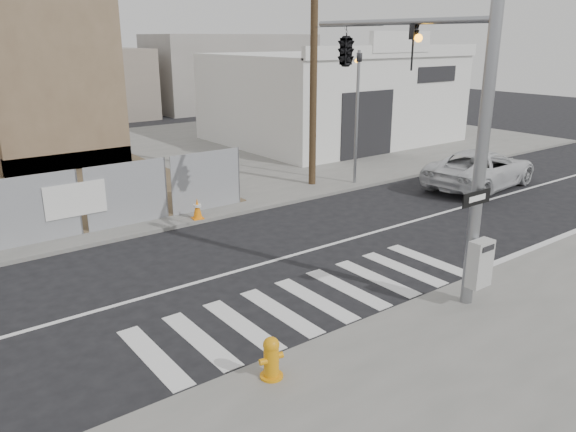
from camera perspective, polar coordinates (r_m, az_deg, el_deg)
ground at (r=14.95m, az=-3.41°, el=-5.11°), size 100.00×100.00×0.00m
sidewalk_far at (r=27.21m, az=-20.13°, el=4.48°), size 50.00×20.00×0.12m
signal_pole at (r=13.86m, az=9.98°, el=13.28°), size 0.96×5.87×7.00m
far_signal_pole at (r=22.53m, az=7.07°, el=11.71°), size 0.16×0.20×5.60m
concrete_wall_right at (r=26.65m, az=-21.99°, el=11.28°), size 5.50×1.30×8.00m
auto_shop at (r=32.79m, az=4.37°, el=11.98°), size 12.00×10.20×5.95m
utility_pole_right at (r=22.09m, az=2.64°, el=16.19°), size 1.60×0.28×10.00m
fire_hydrant at (r=10.01m, az=-1.71°, el=-14.19°), size 0.49×0.49×0.78m
suv at (r=23.82m, az=19.03°, el=4.57°), size 5.77×3.18×1.53m
traffic_cone_d at (r=18.51m, az=-9.20°, el=0.73°), size 0.42×0.42×0.69m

